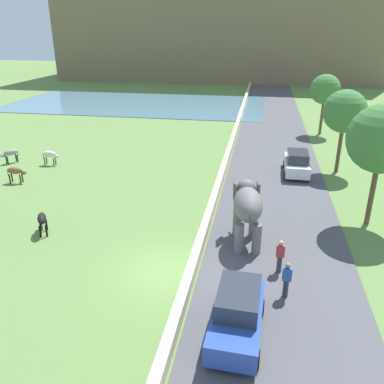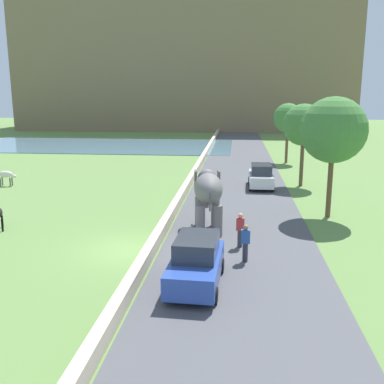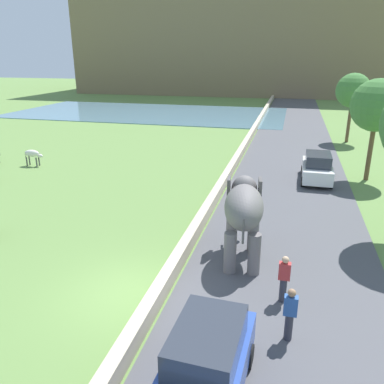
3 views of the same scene
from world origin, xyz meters
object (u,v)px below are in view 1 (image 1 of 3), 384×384
at_px(cow_brown, 16,171).
at_px(car_blue, 238,313).
at_px(car_white, 297,163).
at_px(cow_white, 50,155).
at_px(person_trailing, 287,279).
at_px(cow_black, 42,219).
at_px(person_beside_elephant, 280,256).
at_px(cow_grey, 10,153).
at_px(elephant, 247,206).

bearing_deg(cow_brown, car_blue, -36.67).
bearing_deg(car_blue, car_white, 79.72).
distance_m(cow_brown, cow_white, 4.04).
relative_size(person_trailing, cow_black, 1.19).
height_order(person_beside_elephant, person_trailing, same).
xyz_separation_m(cow_black, cow_white, (-5.28, 10.53, 0.00)).
bearing_deg(cow_grey, cow_white, 2.55).
xyz_separation_m(elephant, car_white, (3.18, 10.78, -1.14)).
relative_size(person_trailing, cow_grey, 1.24).
height_order(elephant, cow_brown, elephant).
height_order(cow_brown, cow_black, same).
relative_size(elephant, cow_brown, 2.52).
relative_size(car_blue, cow_grey, 3.10).
bearing_deg(person_beside_elephant, car_white, 83.22).
bearing_deg(person_trailing, car_blue, -126.81).
bearing_deg(car_blue, cow_grey, 140.28).
relative_size(car_white, cow_white, 2.88).
bearing_deg(cow_white, car_white, 3.45).
bearing_deg(cow_white, person_trailing, -37.92).
bearing_deg(cow_grey, person_beside_elephant, -29.71).
bearing_deg(cow_white, cow_black, -63.37).
relative_size(cow_brown, cow_black, 1.02).
height_order(elephant, person_trailing, elephant).
bearing_deg(cow_white, elephant, -31.15).
xyz_separation_m(person_beside_elephant, cow_grey, (-20.90, 11.93, -0.04)).
xyz_separation_m(car_white, cow_brown, (-19.52, -5.17, -0.06)).
bearing_deg(cow_brown, person_trailing, -28.38).
distance_m(car_white, cow_black, 18.10).
distance_m(person_beside_elephant, car_blue, 4.42).
bearing_deg(cow_grey, car_white, 3.31).
bearing_deg(cow_white, car_blue, -45.44).
xyz_separation_m(elephant, person_beside_elephant, (1.61, -2.45, -1.16)).
height_order(elephant, cow_grey, elephant).
relative_size(elephant, person_trailing, 2.18).
bearing_deg(cow_black, cow_brown, 131.13).
distance_m(car_white, cow_brown, 20.19).
distance_m(person_trailing, cow_grey, 25.15).
bearing_deg(person_beside_elephant, cow_white, 145.44).
xyz_separation_m(car_blue, cow_white, (-15.96, 16.21, -0.06)).
bearing_deg(person_trailing, elephant, 113.39).
xyz_separation_m(person_beside_elephant, person_trailing, (0.21, -1.75, 0.00)).
bearing_deg(person_trailing, car_white, 84.80).
height_order(person_beside_elephant, cow_black, person_beside_elephant).
relative_size(elephant, cow_white, 2.54).
relative_size(person_beside_elephant, car_blue, 0.40).
distance_m(elephant, cow_grey, 21.53).
bearing_deg(car_blue, person_beside_elephant, 69.12).
xyz_separation_m(cow_brown, cow_black, (5.69, -6.52, 0.00)).
distance_m(person_trailing, car_blue, 2.98).
bearing_deg(elephant, car_blue, -89.74).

